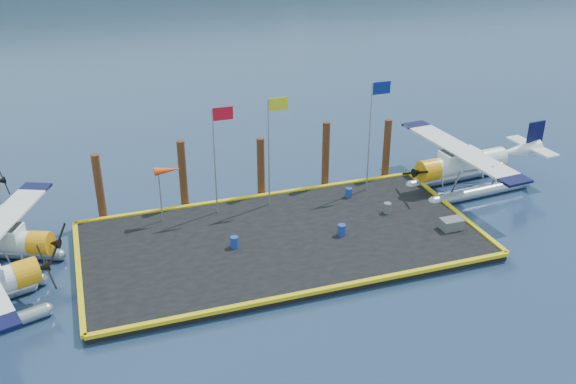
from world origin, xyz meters
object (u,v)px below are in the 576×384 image
(seaplane_d, at_px, (464,166))
(piling_4, at_px, (386,151))
(drum_4, at_px, (349,193))
(flagpole_red, at_px, (218,144))
(drum_2, at_px, (387,208))
(piling_2, at_px, (261,169))
(windsock, at_px, (167,171))
(flagpole_yellow, at_px, (272,136))
(drum_1, at_px, (342,230))
(piling_1, at_px, (183,176))
(crate, at_px, (451,224))
(flagpole_blue, at_px, (374,121))
(piling_3, at_px, (326,157))
(piling_0, at_px, (100,189))
(drum_0, at_px, (234,242))

(seaplane_d, height_order, piling_4, piling_4)
(drum_4, distance_m, flagpole_red, 8.31)
(seaplane_d, relative_size, flagpole_red, 1.72)
(drum_2, relative_size, piling_2, 0.15)
(windsock, bearing_deg, flagpole_red, 0.00)
(drum_4, xyz_separation_m, flagpole_yellow, (-4.42, 0.54, 3.84))
(drum_1, relative_size, piling_4, 0.15)
(windsock, bearing_deg, piling_4, 6.75)
(drum_4, height_order, piling_4, piling_4)
(piling_1, height_order, piling_2, piling_1)
(seaplane_d, distance_m, windsock, 17.43)
(drum_4, bearing_deg, windsock, 176.93)
(drum_2, height_order, flagpole_red, flagpole_red)
(drum_1, xyz_separation_m, drum_2, (3.35, 1.49, -0.01))
(drum_1, xyz_separation_m, flagpole_yellow, (-2.30, 4.51, 3.81))
(piling_1, bearing_deg, crate, -29.94)
(crate, bearing_deg, flagpole_blue, 109.42)
(piling_1, relative_size, piling_3, 0.98)
(drum_1, height_order, piling_1, piling_1)
(flagpole_blue, height_order, piling_4, flagpole_blue)
(windsock, distance_m, piling_0, 4.02)
(seaplane_d, height_order, flagpole_red, flagpole_red)
(seaplane_d, xyz_separation_m, drum_2, (-5.94, -1.87, -0.90))
(drum_0, xyz_separation_m, flagpole_blue, (9.23, 3.92, 4.00))
(windsock, bearing_deg, drum_0, -57.50)
(drum_1, xyz_separation_m, crate, (5.71, -1.22, -0.02))
(flagpole_blue, xyz_separation_m, piling_0, (-15.20, 1.60, -2.69))
(drum_0, distance_m, drum_2, 8.93)
(seaplane_d, distance_m, piling_4, 4.70)
(drum_2, xyz_separation_m, piling_2, (-5.85, 4.62, 1.21))
(windsock, bearing_deg, flagpole_blue, -0.00)
(flagpole_blue, relative_size, piling_2, 1.71)
(crate, relative_size, piling_3, 0.26)
(drum_1, relative_size, piling_0, 0.15)
(drum_4, xyz_separation_m, piling_1, (-9.12, 2.14, 1.42))
(windsock, height_order, piling_3, piling_3)
(crate, height_order, flagpole_blue, flagpole_blue)
(seaplane_d, distance_m, crate, 5.87)
(windsock, bearing_deg, crate, -22.61)
(flagpole_red, height_order, piling_3, flagpole_red)
(drum_1, height_order, piling_0, piling_0)
(drum_4, bearing_deg, piling_2, 155.10)
(windsock, bearing_deg, drum_1, -29.32)
(flagpole_blue, bearing_deg, piling_4, 41.58)
(drum_0, xyz_separation_m, drum_4, (7.65, 3.37, -0.01))
(piling_3, bearing_deg, crate, -60.08)
(drum_4, distance_m, windsock, 10.47)
(drum_2, relative_size, piling_3, 0.13)
(flagpole_yellow, distance_m, piling_0, 9.67)
(drum_1, distance_m, flagpole_red, 7.87)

